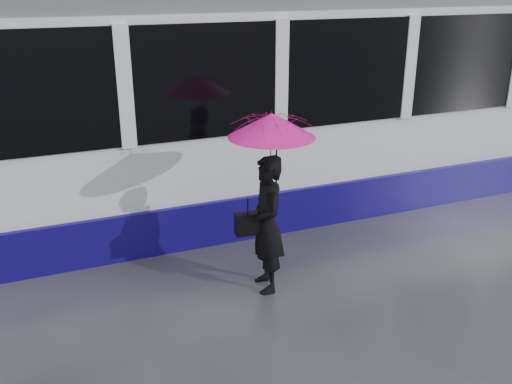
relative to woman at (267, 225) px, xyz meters
name	(u,v)px	position (x,y,z in m)	size (l,w,h in m)	color
ground	(205,298)	(-0.74, 0.05, -0.80)	(90.00, 90.00, 0.00)	#27272B
rails	(154,217)	(-0.74, 2.55, -0.79)	(34.00, 1.51, 0.02)	#3F3D38
woman	(267,225)	(0.00, 0.00, 0.00)	(0.59, 0.38, 1.60)	black
umbrella	(272,142)	(0.05, 0.00, 0.96)	(1.04, 1.04, 1.08)	#E61376
handbag	(248,224)	(-0.22, 0.02, 0.04)	(0.30, 0.15, 0.43)	black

